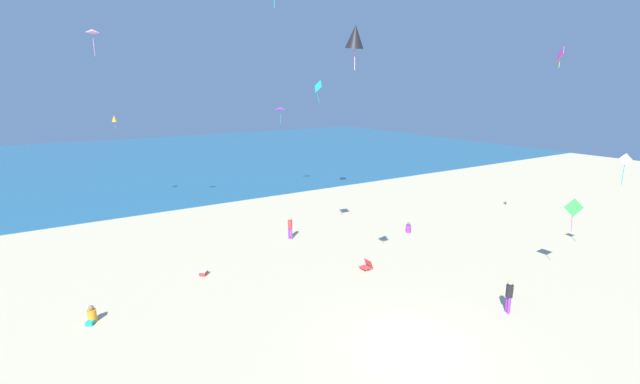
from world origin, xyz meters
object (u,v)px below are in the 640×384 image
at_px(kite_teal, 318,87).
at_px(kite_white, 625,161).
at_px(person_3, 408,228).
at_px(person_0, 92,316).
at_px(cooler_box, 204,273).
at_px(kite_pink, 92,31).
at_px(person_2, 290,226).
at_px(beach_chair_far_right, 367,265).
at_px(kite_orange, 114,119).
at_px(kite_green, 574,208).
at_px(kite_black, 355,37).
at_px(kite_magenta, 560,55).
at_px(kite_purple, 280,109).
at_px(person_1, 509,294).

distance_m(kite_teal, kite_white, 22.57).
xyz_separation_m(person_3, kite_white, (3.96, -11.26, 6.03)).
bearing_deg(person_0, cooler_box, 140.04).
xyz_separation_m(kite_teal, kite_pink, (-16.55, 1.50, 3.48)).
bearing_deg(person_2, person_0, 165.00).
height_order(beach_chair_far_right, kite_pink, kite_pink).
bearing_deg(kite_orange, person_2, -62.32).
relative_size(kite_orange, kite_green, 0.61).
xyz_separation_m(cooler_box, kite_black, (3.08, -9.21, 11.56)).
bearing_deg(cooler_box, kite_white, -32.85).
distance_m(kite_orange, kite_green, 33.90).
height_order(person_3, kite_pink, kite_pink).
bearing_deg(kite_green, person_0, 157.49).
xyz_separation_m(person_3, kite_orange, (-15.77, 18.72, 7.26)).
bearing_deg(person_2, kite_magenta, -79.37).
bearing_deg(person_3, person_0, 128.92).
relative_size(kite_orange, kite_purple, 0.69).
bearing_deg(kite_magenta, kite_orange, 126.67).
bearing_deg(person_2, beach_chair_far_right, -117.05).
relative_size(person_0, kite_black, 0.50).
distance_m(kite_magenta, kite_purple, 23.85).
relative_size(cooler_box, person_2, 0.36).
xyz_separation_m(kite_magenta, kite_green, (-2.42, -3.01, -7.78)).
relative_size(beach_chair_far_right, person_0, 0.78).
bearing_deg(person_2, kite_purple, 28.31).
xyz_separation_m(beach_chair_far_right, kite_orange, (-9.14, 22.25, 7.29)).
relative_size(person_1, kite_orange, 1.45).
distance_m(cooler_box, kite_purple, 21.13).
bearing_deg(kite_green, person_2, 123.07).
height_order(person_2, person_3, person_2).
relative_size(kite_teal, kite_orange, 1.81).
xyz_separation_m(beach_chair_far_right, kite_purple, (4.77, 19.07, 7.91)).
bearing_deg(beach_chair_far_right, kite_teal, -113.06).
relative_size(kite_black, kite_magenta, 1.36).
height_order(kite_magenta, kite_green, kite_magenta).
height_order(person_1, kite_teal, kite_teal).
relative_size(person_3, kite_purple, 0.49).
xyz_separation_m(person_0, person_2, (12.57, 4.83, 0.58)).
distance_m(person_0, kite_purple, 26.28).
relative_size(kite_black, kite_green, 0.89).
relative_size(person_1, kite_pink, 0.90).
distance_m(beach_chair_far_right, kite_teal, 18.04).
distance_m(kite_magenta, kite_green, 8.69).
bearing_deg(kite_purple, kite_orange, 167.13).
height_order(person_2, kite_green, kite_green).
bearing_deg(cooler_box, person_3, -2.82).
xyz_separation_m(kite_magenta, kite_white, (0.30, -3.88, -5.47)).
distance_m(person_0, kite_teal, 24.78).
bearing_deg(beach_chair_far_right, kite_magenta, 158.70).
height_order(cooler_box, kite_orange, kite_orange).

